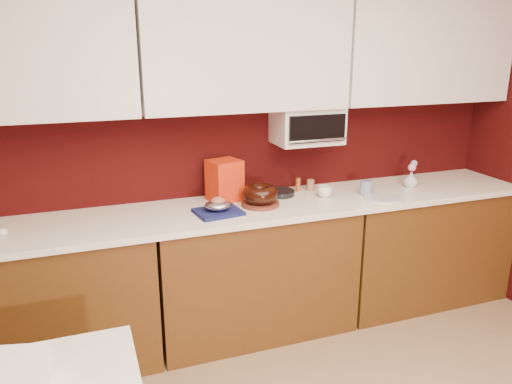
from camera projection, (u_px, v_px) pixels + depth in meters
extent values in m
cube|color=#350707|center=(238.00, 144.00, 3.42)|extent=(4.00, 0.02, 2.50)
cube|color=#553211|center=(41.00, 305.00, 2.94)|extent=(1.31, 0.58, 0.86)
cube|color=#553211|center=(253.00, 271.00, 3.38)|extent=(1.31, 0.58, 0.86)
cube|color=#553211|center=(417.00, 245.00, 3.81)|extent=(1.31, 0.58, 0.86)
cube|color=white|center=(253.00, 208.00, 3.25)|extent=(4.00, 0.62, 0.04)
cube|color=white|center=(9.00, 55.00, 2.66)|extent=(1.31, 0.33, 0.70)
cube|color=white|center=(245.00, 53.00, 3.10)|extent=(1.31, 0.33, 0.70)
cube|color=white|center=(423.00, 52.00, 3.53)|extent=(1.31, 0.33, 0.70)
cube|color=white|center=(307.00, 125.00, 3.40)|extent=(0.45, 0.30, 0.25)
cube|color=black|center=(318.00, 129.00, 3.25)|extent=(0.40, 0.02, 0.18)
cylinder|color=silver|center=(318.00, 140.00, 3.26)|extent=(0.42, 0.02, 0.02)
cylinder|color=maroon|center=(260.00, 204.00, 3.23)|extent=(0.32, 0.32, 0.02)
torus|color=black|center=(260.00, 194.00, 3.21)|extent=(0.29, 0.29, 0.09)
cube|color=navy|center=(218.00, 212.00, 3.08)|extent=(0.30, 0.27, 0.02)
ellipsoid|color=silver|center=(218.00, 205.00, 3.07)|extent=(0.21, 0.19, 0.06)
ellipsoid|color=#A9634D|center=(218.00, 201.00, 3.06)|extent=(0.10, 0.09, 0.06)
cube|color=#B80D0C|center=(225.00, 180.00, 3.31)|extent=(0.24, 0.23, 0.27)
cylinder|color=black|center=(280.00, 193.00, 3.45)|extent=(0.25, 0.25, 0.04)
imported|color=white|center=(325.00, 190.00, 3.40)|extent=(0.09, 0.09, 0.09)
cylinder|color=navy|center=(366.00, 188.00, 3.45)|extent=(0.09, 0.09, 0.10)
imported|color=silver|center=(411.00, 179.00, 3.63)|extent=(0.09, 0.09, 0.12)
sphere|color=pink|center=(412.00, 167.00, 3.61)|extent=(0.06, 0.06, 0.06)
sphere|color=#849ED4|center=(414.00, 163.00, 3.63)|extent=(0.05, 0.05, 0.05)
cylinder|color=silver|center=(382.00, 198.00, 3.37)|extent=(0.25, 0.25, 0.01)
cylinder|color=#984B1B|center=(298.00, 185.00, 3.53)|extent=(0.04, 0.04, 0.10)
cylinder|color=#916442|center=(311.00, 185.00, 3.55)|extent=(0.07, 0.07, 0.08)
ellipsoid|color=silver|center=(2.00, 232.00, 2.73)|extent=(0.06, 0.05, 0.04)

